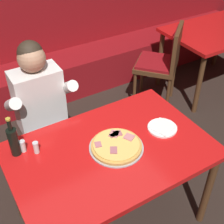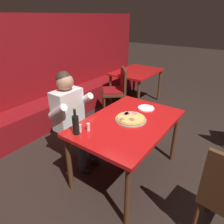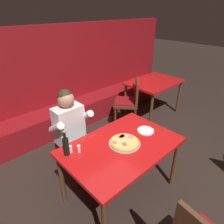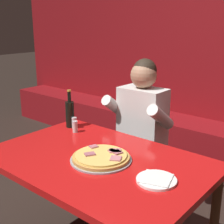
# 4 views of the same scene
# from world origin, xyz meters

# --- Properties ---
(ground_plane) EXTENTS (24.00, 24.00, 0.00)m
(ground_plane) POSITION_xyz_m (0.00, 0.00, 0.00)
(ground_plane) COLOR black
(booth_wall_panel) EXTENTS (6.80, 0.16, 1.90)m
(booth_wall_panel) POSITION_xyz_m (0.00, 2.18, 0.95)
(booth_wall_panel) COLOR maroon
(booth_wall_panel) RESTS_ON ground_plane
(booth_bench) EXTENTS (6.46, 0.48, 0.46)m
(booth_bench) POSITION_xyz_m (0.00, 1.86, 0.23)
(booth_bench) COLOR maroon
(booth_bench) RESTS_ON ground_plane
(main_dining_table) EXTENTS (1.33, 0.89, 0.77)m
(main_dining_table) POSITION_xyz_m (0.00, 0.00, 0.69)
(main_dining_table) COLOR #4C2D19
(main_dining_table) RESTS_ON ground_plane
(pizza) EXTENTS (0.36, 0.36, 0.05)m
(pizza) POSITION_xyz_m (0.04, -0.01, 0.79)
(pizza) COLOR #9E9EA3
(pizza) RESTS_ON main_dining_table
(plate_white_paper) EXTENTS (0.21, 0.21, 0.02)m
(plate_white_paper) POSITION_xyz_m (0.42, -0.01, 0.78)
(plate_white_paper) COLOR white
(plate_white_paper) RESTS_ON main_dining_table
(beer_bottle) EXTENTS (0.07, 0.07, 0.29)m
(beer_bottle) POSITION_xyz_m (-0.54, 0.29, 0.88)
(beer_bottle) COLOR black
(beer_bottle) RESTS_ON main_dining_table
(shaker_red_pepper_flakes) EXTENTS (0.04, 0.04, 0.09)m
(shaker_red_pepper_flakes) POSITION_xyz_m (-0.50, 0.28, 0.81)
(shaker_red_pepper_flakes) COLOR silver
(shaker_red_pepper_flakes) RESTS_ON main_dining_table
(shaker_parmesan) EXTENTS (0.04, 0.04, 0.09)m
(shaker_parmesan) POSITION_xyz_m (-0.43, 0.23, 0.81)
(shaker_parmesan) COLOR silver
(shaker_parmesan) RESTS_ON main_dining_table
(diner_seated_blue_shirt) EXTENTS (0.53, 0.53, 1.27)m
(diner_seated_blue_shirt) POSITION_xyz_m (-0.21, 0.69, 0.71)
(diner_seated_blue_shirt) COLOR black
(diner_seated_blue_shirt) RESTS_ON ground_plane
(dining_chair_far_right) EXTENTS (0.62, 0.62, 0.97)m
(dining_chair_far_right) POSITION_xyz_m (1.30, 1.05, 0.58)
(dining_chair_far_right) COLOR #4C2D19
(dining_chair_far_right) RESTS_ON ground_plane
(background_dining_table) EXTENTS (1.13, 0.81, 0.77)m
(background_dining_table) POSITION_xyz_m (2.06, 1.05, 0.67)
(background_dining_table) COLOR #4C2D19
(background_dining_table) RESTS_ON ground_plane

